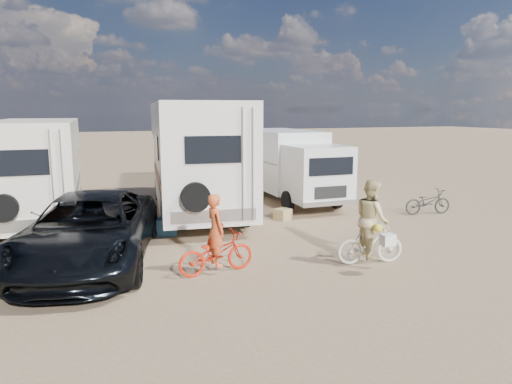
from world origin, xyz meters
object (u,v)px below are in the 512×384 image
object	(u,v)px
bike_parked	(428,202)
crate	(283,214)
bike_woman	(370,244)
rider_woman	(371,226)
box_truck	(291,166)
rider_man	(216,238)
rv_left	(38,172)
dark_suv	(89,230)
bike_man	(216,253)
cooler	(166,227)
rv_main	(195,158)

from	to	relation	value
bike_parked	crate	bearing A→B (deg)	87.43
bike_woman	rider_woman	size ratio (longest dim) A/B	0.88
bike_woman	bike_parked	bearing A→B (deg)	-41.43
box_truck	rider_man	distance (m)	8.42
bike_woman	rv_left	bearing A→B (deg)	56.89
dark_suv	bike_parked	world-z (taller)	dark_suv
rv_left	rider_man	bearing A→B (deg)	-57.57
bike_woman	rider_woman	world-z (taller)	rider_woman
rv_left	bike_man	bearing A→B (deg)	-57.57
box_truck	cooler	xyz separation A→B (m)	(-5.35, -3.37, -1.09)
rv_main	bike_man	world-z (taller)	rv_main
bike_man	rv_main	bearing A→B (deg)	-17.02
rv_left	bike_man	world-z (taller)	rv_left
bike_woman	rider_man	world-z (taller)	rider_man
box_truck	cooler	bearing A→B (deg)	-147.64
dark_suv	rider_man	xyz separation A→B (m)	(2.51, -1.57, -0.02)
rv_left	box_truck	distance (m)	8.76
bike_parked	rider_woman	bearing A→B (deg)	136.85
bike_man	bike_woman	bearing A→B (deg)	-107.76
dark_suv	cooler	distance (m)	2.84
rider_woman	cooler	distance (m)	5.71
rv_left	cooler	size ratio (longest dim) A/B	11.15
bike_woman	crate	distance (m)	4.68
rider_man	bike_woman	bearing A→B (deg)	-107.76
box_truck	dark_suv	bearing A→B (deg)	-144.31
crate	bike_man	bearing A→B (deg)	-129.40
bike_woman	rider_man	size ratio (longest dim) A/B	1.00
rider_man	rider_woman	bearing A→B (deg)	-107.76
bike_woman	cooler	size ratio (longest dim) A/B	2.58
dark_suv	bike_woman	xyz separation A→B (m)	(5.96, -2.19, -0.33)
box_truck	bike_man	size ratio (longest dim) A/B	3.67
rv_main	rider_woman	bearing A→B (deg)	-63.69
bike_parked	box_truck	bearing A→B (deg)	50.16
rv_main	bike_woman	size ratio (longest dim) A/B	5.20
rider_woman	rv_left	bearing A→B (deg)	56.89
rv_left	rider_woman	world-z (taller)	rv_left
bike_woman	bike_parked	size ratio (longest dim) A/B	0.96
rv_main	cooler	size ratio (longest dim) A/B	13.43
dark_suv	bike_woman	distance (m)	6.36
rv_main	crate	size ratio (longest dim) A/B	18.36
box_truck	crate	bearing A→B (deg)	-118.76
bike_woman	rider_man	xyz separation A→B (m)	(-3.45, 0.61, 0.31)
bike_man	crate	distance (m)	5.25
box_truck	rider_man	bearing A→B (deg)	-125.28
bike_woman	rider_man	distance (m)	3.52
rv_left	crate	xyz separation A→B (m)	(7.21, -2.37, -1.40)
dark_suv	rv_left	bearing A→B (deg)	118.79
rv_left	crate	bearing A→B (deg)	-16.90
bike_woman	crate	world-z (taller)	bike_woman
bike_man	cooler	size ratio (longest dim) A/B	2.82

